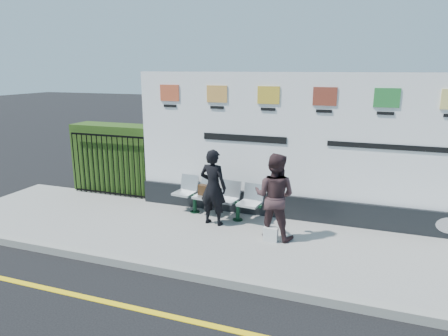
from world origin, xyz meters
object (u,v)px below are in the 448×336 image
at_px(billboard, 321,159).
at_px(woman_right, 274,196).
at_px(woman_left, 213,187).
at_px(bench, 216,207).

bearing_deg(billboard, woman_right, -121.06).
xyz_separation_m(woman_left, woman_right, (1.30, -0.24, 0.03)).
height_order(billboard, woman_right, billboard).
bearing_deg(bench, billboard, 20.14).
distance_m(billboard, woman_right, 1.42).
distance_m(woman_left, woman_right, 1.32).
bearing_deg(billboard, woman_left, -155.68).
height_order(billboard, bench, billboard).
bearing_deg(woman_right, bench, -19.08).
xyz_separation_m(bench, woman_right, (1.40, -0.66, 0.59)).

